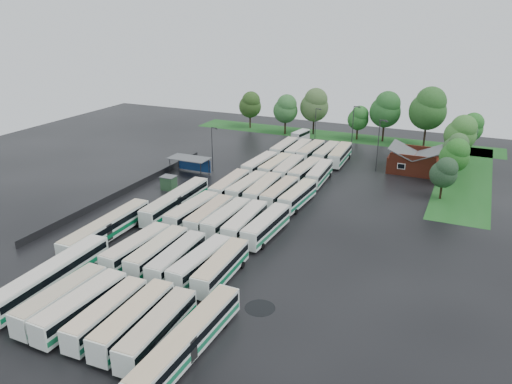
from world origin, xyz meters
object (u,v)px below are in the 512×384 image
at_px(artic_bus_west_a, 52,276).
at_px(minibus, 301,135).
at_px(brick_building, 414,163).
at_px(artic_bus_east, 188,341).

distance_m(artic_bus_west_a, minibus, 79.02).
distance_m(brick_building, artic_bus_west_a, 73.46).
xyz_separation_m(brick_building, artic_bus_west_a, (-33.28, -65.48, -0.02)).
distance_m(brick_building, artic_bus_east, 70.34).
bearing_deg(artic_bus_west_a, brick_building, 61.31).
height_order(artic_bus_east, minibus, artic_bus_east).
bearing_deg(brick_building, artic_bus_east, -99.63).
relative_size(artic_bus_east, minibus, 2.78).
bearing_deg(minibus, artic_bus_east, -68.96).
bearing_deg(artic_bus_west_a, minibus, 85.65).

